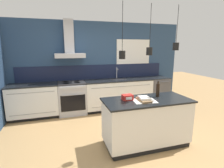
{
  "coord_description": "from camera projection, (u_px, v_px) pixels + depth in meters",
  "views": [
    {
      "loc": [
        -1.06,
        -3.19,
        1.87
      ],
      "look_at": [
        0.08,
        0.49,
        1.05
      ],
      "focal_mm": 28.0,
      "sensor_mm": 36.0,
      "label": 1
    }
  ],
  "objects": [
    {
      "name": "wall_back",
      "position": [
        94.0,
        64.0,
        5.25
      ],
      "size": [
        5.6,
        2.51,
        2.6
      ],
      "color": "navy",
      "rests_on": "ground_plane"
    },
    {
      "name": "counter_run_sink",
      "position": [
        118.0,
        94.0,
        5.35
      ],
      "size": [
        2.04,
        0.64,
        1.25
      ],
      "color": "black",
      "rests_on": "ground_plane"
    },
    {
      "name": "counter_run_left",
      "position": [
        34.0,
        101.0,
        4.66
      ],
      "size": [
        1.27,
        0.64,
        0.91
      ],
      "color": "black",
      "rests_on": "ground_plane"
    },
    {
      "name": "kitchen_island",
      "position": [
        146.0,
        122.0,
        3.35
      ],
      "size": [
        1.64,
        0.76,
        0.91
      ],
      "color": "black",
      "rests_on": "ground_plane"
    },
    {
      "name": "dishwasher",
      "position": [
        157.0,
        91.0,
        5.73
      ],
      "size": [
        0.63,
        0.65,
        0.91
      ],
      "color": "#4C4C51",
      "rests_on": "ground_plane"
    },
    {
      "name": "book_stack",
      "position": [
        144.0,
        99.0,
        3.16
      ],
      "size": [
        0.21,
        0.34,
        0.07
      ],
      "color": "olive",
      "rests_on": "kitchen_island"
    },
    {
      "name": "bottle_on_island",
      "position": [
        158.0,
        90.0,
        3.41
      ],
      "size": [
        0.07,
        0.07,
        0.32
      ],
      "color": "black",
      "rests_on": "kitchen_island"
    },
    {
      "name": "oven_range",
      "position": [
        72.0,
        98.0,
        4.95
      ],
      "size": [
        0.75,
        0.66,
        0.91
      ],
      "color": "#B5B5BA",
      "rests_on": "ground_plane"
    },
    {
      "name": "ground_plane",
      "position": [
        115.0,
        138.0,
        3.68
      ],
      "size": [
        16.0,
        16.0,
        0.0
      ],
      "primitive_type": "plane",
      "color": "tan",
      "rests_on": "ground"
    },
    {
      "name": "red_supply_box",
      "position": [
        127.0,
        97.0,
        3.22
      ],
      "size": [
        0.19,
        0.15,
        0.1
      ],
      "color": "red",
      "rests_on": "kitchen_island"
    },
    {
      "name": "paper_pile",
      "position": [
        145.0,
        101.0,
        3.16
      ],
      "size": [
        0.44,
        0.37,
        0.01
      ],
      "color": "silver",
      "rests_on": "kitchen_island"
    }
  ]
}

